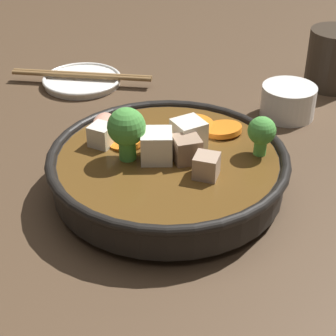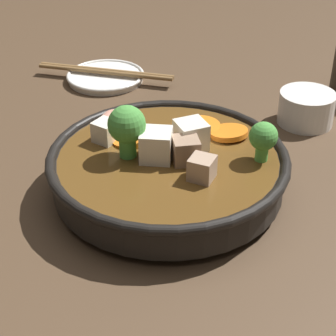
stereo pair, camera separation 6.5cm
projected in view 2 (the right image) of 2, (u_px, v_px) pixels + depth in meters
The scene contains 5 objects.
ground_plane at pixel (168, 191), 0.67m from camera, with size 3.00×3.00×0.00m, color #4C3826.
stirfry_bowl at pixel (168, 166), 0.65m from camera, with size 0.28×0.28×0.11m.
side_saucer at pixel (106, 77), 0.94m from camera, with size 0.13×0.13×0.01m.
tea_cup at pixel (306, 108), 0.80m from camera, with size 0.08×0.08×0.05m.
chopsticks_pair at pixel (105, 71), 0.93m from camera, with size 0.21×0.13×0.01m.
Camera 2 is at (-0.14, -0.53, 0.39)m, focal length 60.00 mm.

